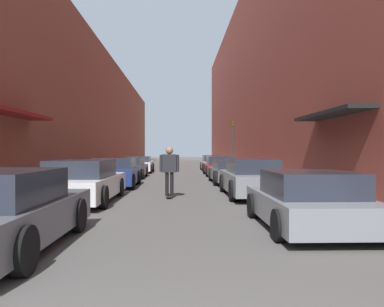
# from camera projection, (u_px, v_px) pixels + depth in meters

# --- Properties ---
(ground) EXTENTS (137.04, 137.04, 0.00)m
(ground) POSITION_uv_depth(u_px,v_px,m) (177.00, 174.00, 26.50)
(ground) COLOR #4C4947
(curb_strip_left) EXTENTS (1.80, 62.29, 0.12)m
(curb_strip_left) POSITION_uv_depth(u_px,v_px,m) (122.00, 169.00, 32.57)
(curb_strip_left) COLOR gray
(curb_strip_left) RESTS_ON ground
(curb_strip_right) EXTENTS (1.80, 62.29, 0.12)m
(curb_strip_right) POSITION_uv_depth(u_px,v_px,m) (232.00, 169.00, 32.89)
(curb_strip_right) COLOR gray
(curb_strip_right) RESTS_ON ground
(building_row_left) EXTENTS (4.90, 62.29, 9.81)m
(building_row_left) POSITION_uv_depth(u_px,v_px,m) (89.00, 113.00, 32.43)
(building_row_left) COLOR brown
(building_row_left) RESTS_ON ground
(building_row_right) EXTENTS (4.90, 62.29, 15.79)m
(building_row_right) POSITION_uv_depth(u_px,v_px,m) (265.00, 80.00, 32.92)
(building_row_right) COLOR brown
(building_row_right) RESTS_ON ground
(parked_car_left_1) EXTENTS (2.06, 4.83, 1.37)m
(parked_car_left_1) POSITION_uv_depth(u_px,v_px,m) (83.00, 182.00, 12.08)
(parked_car_left_1) COLOR silver
(parked_car_left_1) RESTS_ON ground
(parked_car_left_2) EXTENTS (2.05, 3.97, 1.32)m
(parked_car_left_2) POSITION_uv_depth(u_px,v_px,m) (115.00, 173.00, 17.13)
(parked_car_left_2) COLOR navy
(parked_car_left_2) RESTS_ON ground
(parked_car_left_3) EXTENTS (1.87, 4.27, 1.23)m
(parked_car_left_3) POSITION_uv_depth(u_px,v_px,m) (130.00, 168.00, 22.78)
(parked_car_left_3) COLOR #515459
(parked_car_left_3) RESTS_ON ground
(parked_car_left_4) EXTENTS (2.00, 4.44, 1.23)m
(parked_car_left_4) POSITION_uv_depth(u_px,v_px,m) (140.00, 164.00, 28.39)
(parked_car_left_4) COLOR silver
(parked_car_left_4) RESTS_ON ground
(parked_car_right_0) EXTENTS (2.08, 3.99, 1.23)m
(parked_car_right_0) POSITION_uv_depth(u_px,v_px,m) (308.00, 201.00, 8.03)
(parked_car_right_0) COLOR gray
(parked_car_right_0) RESTS_ON ground
(parked_car_right_1) EXTENTS (1.92, 4.56, 1.36)m
(parked_car_right_1) POSITION_uv_depth(u_px,v_px,m) (251.00, 178.00, 13.61)
(parked_car_right_1) COLOR gray
(parked_car_right_1) RESTS_ON ground
(parked_car_right_2) EXTENTS (2.06, 4.49, 1.18)m
(parked_car_right_2) POSITION_uv_depth(u_px,v_px,m) (231.00, 172.00, 19.06)
(parked_car_right_2) COLOR #515459
(parked_car_right_2) RESTS_ON ground
(parked_car_right_3) EXTENTS (2.06, 4.58, 1.29)m
(parked_car_right_3) POSITION_uv_depth(u_px,v_px,m) (220.00, 166.00, 25.12)
(parked_car_right_3) COLOR maroon
(parked_car_right_3) RESTS_ON ground
(parked_car_right_4) EXTENTS (1.94, 4.06, 1.28)m
(parked_car_right_4) POSITION_uv_depth(u_px,v_px,m) (213.00, 163.00, 30.86)
(parked_car_right_4) COLOR #B7B7BC
(parked_car_right_4) RESTS_ON ground
(skateboarder) EXTENTS (0.69, 0.78, 1.80)m
(skateboarder) POSITION_uv_depth(u_px,v_px,m) (169.00, 166.00, 13.15)
(skateboarder) COLOR black
(skateboarder) RESTS_ON ground
(traffic_light) EXTENTS (0.16, 0.22, 3.96)m
(traffic_light) POSITION_uv_depth(u_px,v_px,m) (233.00, 140.00, 30.25)
(traffic_light) COLOR #2D2D2D
(traffic_light) RESTS_ON curb_strip_right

